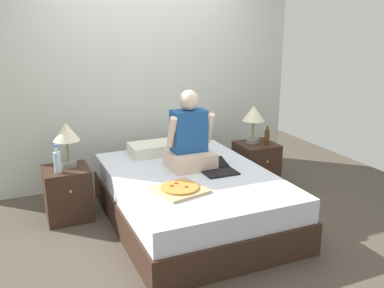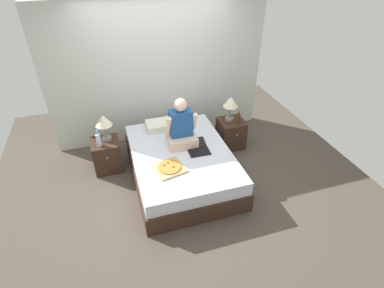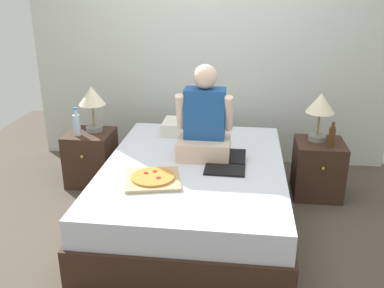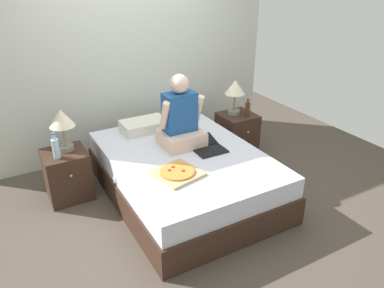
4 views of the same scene
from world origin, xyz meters
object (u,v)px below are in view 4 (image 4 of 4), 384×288
Objects in this scene: bed at (184,174)px; nightstand_left at (67,175)px; lamp_on_left_nightstand at (62,121)px; lamp_on_right_nightstand at (235,90)px; beer_bottle at (247,109)px; person_seated at (180,120)px; laptop at (208,147)px; pizza_box at (177,173)px; nightstand_right at (237,133)px; water_bottle at (56,148)px.

bed is 3.90× the size of nightstand_left.
lamp_on_right_nightstand is (2.14, 0.00, 0.00)m from lamp_on_left_nightstand.
lamp_on_right_nightstand is at bearing 123.69° from beer_bottle.
beer_bottle is at bearing -56.31° from lamp_on_right_nightstand.
beer_bottle is at bearing 14.41° from person_seated.
beer_bottle is at bearing 22.40° from bed.
laptop is (0.26, -0.05, 0.28)m from bed.
pizza_box is (-1.34, -1.00, -0.33)m from lamp_on_right_nightstand.
lamp_on_left_nightstand reaches higher than bed.
bed is 1.25m from nightstand_right.
beer_bottle is (0.10, -0.15, -0.23)m from lamp_on_right_nightstand.
person_seated is 1.63× the size of pizza_box.
water_bottle is at bearing 159.51° from laptop.
lamp_on_left_nightstand is 1.96× the size of beer_bottle.
pizza_box is (-0.33, -0.56, -0.27)m from person_seated.
lamp_on_right_nightstand is 0.58× the size of person_seated.
water_bottle reaches higher than bed.
lamp_on_right_nightstand reaches higher than beer_bottle.
lamp_on_left_nightstand is at bearing 152.83° from laptop.
lamp_on_right_nightstand is 1.96× the size of beer_bottle.
person_seated is at bearing -156.68° from lamp_on_right_nightstand.
bed is 4.31× the size of pizza_box.
water_bottle is 0.35× the size of person_seated.
nightstand_right is at bearing 20.33° from person_seated.
laptop is at bearing -9.94° from bed.
person_seated reaches higher than laptop.
beer_bottle is (0.07, -0.10, 0.36)m from nightstand_right.
nightstand_right is at bearing -1.32° from lamp_on_left_nightstand.
bed is 1.34m from water_bottle.
bed is 2.64× the size of person_seated.
lamp_on_left_nightstand reaches higher than laptop.
laptop is at bearing -51.51° from person_seated.
nightstand_right is at bearing 2.25° from water_bottle.
nightstand_left is 2.26m from lamp_on_right_nightstand.
nightstand_right is 0.59m from lamp_on_right_nightstand.
water_bottle reaches higher than nightstand_left.
laptop reaches higher than nightstand_left.
nightstand_left is 2.31m from beer_bottle.
water_bottle is 2.36m from beer_bottle.
person_seated is (-1.01, -0.44, -0.06)m from lamp_on_right_nightstand.
beer_bottle reaches higher than bed.
lamp_on_left_nightstand is at bearing 178.68° from nightstand_right.
nightstand_left is 2.30× the size of beer_bottle.
person_seated is 0.41m from laptop.
pizza_box is at bearing -149.12° from laptop.
lamp_on_left_nightstand is 1.32m from pizza_box.
nightstand_left is 1.53m from laptop.
beer_bottle reaches higher than nightstand_left.
water_bottle reaches higher than beer_bottle.
nightstand_left and nightstand_right have the same top height.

